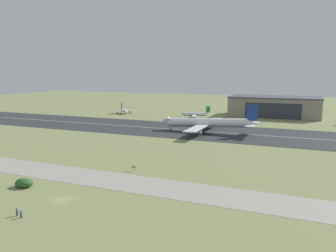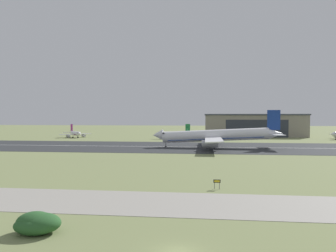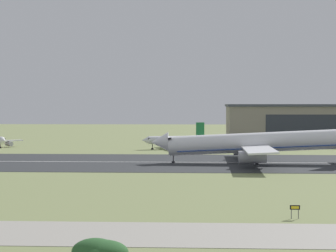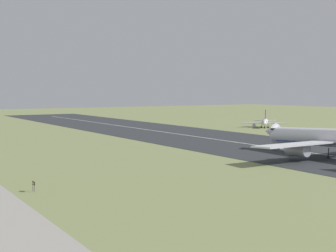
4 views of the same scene
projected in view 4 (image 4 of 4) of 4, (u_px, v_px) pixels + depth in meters
name	position (u px, v px, depth m)	size (l,w,h in m)	color
ground_plane	(149.00, 173.00, 100.08)	(752.77, 752.77, 0.00)	#7A8451
runway_strip	(321.00, 154.00, 129.57)	(512.77, 51.62, 0.06)	#2B2D30
runway_centreline	(321.00, 154.00, 129.56)	(461.49, 0.70, 0.01)	silver
airplane_parked_east	(265.00, 122.00, 224.15)	(17.59, 17.42, 8.35)	white
runway_sign	(34.00, 184.00, 81.91)	(1.30, 0.14, 1.77)	#4C4C51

